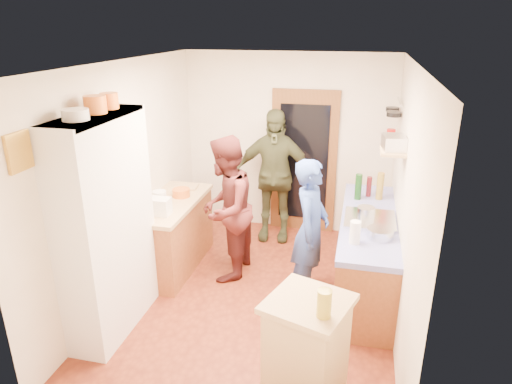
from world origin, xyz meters
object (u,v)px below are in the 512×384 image
(person_hob, at_px, (313,231))
(person_left, at_px, (229,208))
(hutch_body, at_px, (107,227))
(person_back, at_px, (275,176))
(right_counter_base, at_px, (366,255))
(island_base, at_px, (306,351))

(person_hob, relative_size, person_left, 0.92)
(hutch_body, relative_size, person_hob, 1.35)
(person_hob, distance_m, person_back, 1.57)
(person_back, bearing_deg, person_hob, -66.82)
(right_counter_base, height_order, person_back, person_back)
(right_counter_base, height_order, person_left, person_left)
(person_left, bearing_deg, person_back, 165.77)
(person_hob, xyz_separation_m, person_left, (-1.03, 0.27, 0.07))
(hutch_body, xyz_separation_m, island_base, (2.03, -0.51, -0.67))
(right_counter_base, bearing_deg, person_back, 140.56)
(hutch_body, relative_size, right_counter_base, 1.00)
(hutch_body, bearing_deg, person_hob, 27.20)
(right_counter_base, bearing_deg, island_base, -104.45)
(right_counter_base, xyz_separation_m, island_base, (-0.47, -1.81, 0.01))
(person_hob, bearing_deg, person_back, 33.56)
(hutch_body, distance_m, island_base, 2.20)
(island_base, distance_m, person_hob, 1.54)
(right_counter_base, distance_m, person_hob, 0.79)
(hutch_body, distance_m, person_hob, 2.15)
(person_hob, height_order, person_left, person_left)
(island_base, relative_size, person_back, 0.45)
(island_base, distance_m, person_back, 3.05)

